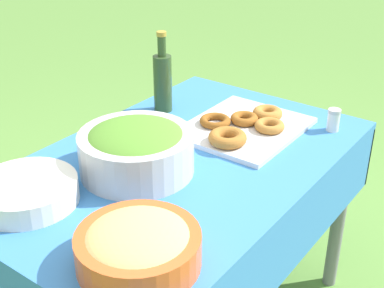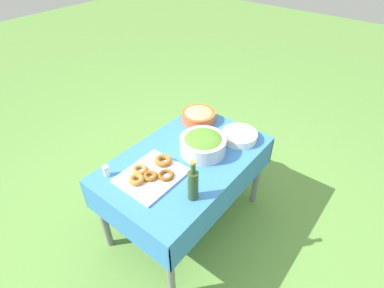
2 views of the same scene
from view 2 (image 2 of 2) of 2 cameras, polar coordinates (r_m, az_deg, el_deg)
The scene contains 8 objects.
ground_plane at distance 2.58m, azimuth -1.04°, elevation -14.30°, with size 14.00×14.00×0.00m, color #609342.
picnic_table at distance 2.15m, azimuth -1.22°, elevation -4.67°, with size 1.20×0.76×0.69m.
salad_bowl at distance 2.08m, azimuth 2.11°, elevation 0.08°, with size 0.32×0.32×0.14m.
pasta_bowl at distance 2.42m, azimuth 1.25°, elevation 5.47°, with size 0.27×0.27×0.10m.
donut_platter at distance 1.95m, azimuth -7.65°, elevation -5.58°, with size 0.41×0.34×0.05m.
plate_stack at distance 2.25m, azimuth 8.98°, elevation 1.51°, with size 0.26×0.26×0.06m.
olive_oil_bottle at distance 1.73m, azimuth 0.19°, elevation -7.65°, with size 0.06×0.06×0.28m.
salt_shaker at distance 2.00m, azimuth -16.04°, elevation -4.94°, with size 0.04×0.04×0.08m.
Camera 2 is at (-1.20, -1.02, 2.04)m, focal length 28.00 mm.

